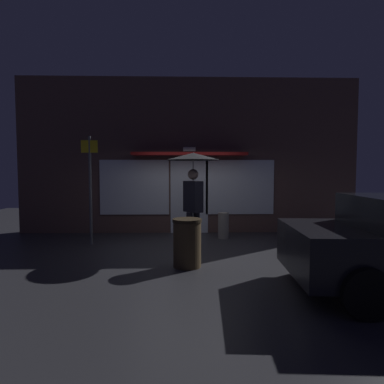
% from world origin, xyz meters
% --- Properties ---
extents(ground_plane, '(18.00, 18.00, 0.00)m').
position_xyz_m(ground_plane, '(0.00, 0.00, 0.00)').
color(ground_plane, '#2D2D33').
extents(building_facade, '(9.95, 1.00, 4.54)m').
position_xyz_m(building_facade, '(-0.00, 2.34, 2.25)').
color(building_facade, brown).
rests_on(building_facade, ground).
extents(person_with_umbrella, '(1.22, 1.22, 2.23)m').
position_xyz_m(person_with_umbrella, '(0.05, 0.08, 1.76)').
color(person_with_umbrella, black).
rests_on(person_with_umbrella, ground).
extents(street_sign_post, '(0.40, 0.07, 2.66)m').
position_xyz_m(street_sign_post, '(-2.46, 0.70, 1.50)').
color(street_sign_post, '#595B60').
rests_on(street_sign_post, ground).
extents(sidewalk_bollard, '(0.29, 0.29, 0.70)m').
position_xyz_m(sidewalk_bollard, '(0.91, 1.36, 0.35)').
color(sidewalk_bollard, '#9E998E').
rests_on(sidewalk_bollard, ground).
extents(trash_bin, '(0.55, 0.55, 0.91)m').
position_xyz_m(trash_bin, '(-0.10, -1.24, 0.46)').
color(trash_bin, '#473823').
rests_on(trash_bin, ground).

